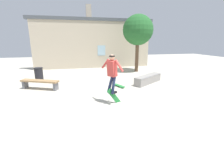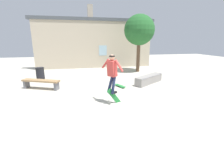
# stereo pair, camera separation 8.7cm
# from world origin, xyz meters

# --- Properties ---
(ground_plane) EXTENTS (40.00, 40.00, 0.00)m
(ground_plane) POSITION_xyz_m (0.00, 0.00, 0.00)
(ground_plane) COLOR #B2AD9E
(building_backdrop) EXTENTS (10.92, 0.52, 5.40)m
(building_backdrop) POSITION_xyz_m (-0.00, 9.27, 2.26)
(building_backdrop) COLOR #B7A88E
(building_backdrop) RESTS_ON ground_plane
(tree_right) EXTENTS (2.31, 2.31, 4.39)m
(tree_right) POSITION_xyz_m (3.11, 6.71, 3.21)
(tree_right) COLOR brown
(tree_right) RESTS_ON ground_plane
(park_bench) EXTENTS (1.99, 1.14, 0.48)m
(park_bench) POSITION_xyz_m (-3.44, 3.49, 0.36)
(park_bench) COLOR #99754C
(park_bench) RESTS_ON ground_plane
(skate_ledge) EXTENTS (2.08, 1.58, 0.48)m
(skate_ledge) POSITION_xyz_m (2.50, 3.33, 0.24)
(skate_ledge) COLOR gray
(skate_ledge) RESTS_ON ground_plane
(trash_bin) EXTENTS (0.53, 0.53, 0.82)m
(trash_bin) POSITION_xyz_m (-3.90, 5.36, 0.43)
(trash_bin) COLOR black
(trash_bin) RESTS_ON ground_plane
(skater) EXTENTS (0.68, 1.01, 1.51)m
(skater) POSITION_xyz_m (-0.22, 0.93, 1.34)
(skater) COLOR #B23833
(skateboard_flipping) EXTENTS (0.63, 0.28, 0.79)m
(skateboard_flipping) POSITION_xyz_m (-0.13, 0.91, 0.29)
(skateboard_flipping) COLOR #237F38
(skateboard_resting) EXTENTS (0.50, 0.78, 0.08)m
(skateboard_resting) POSITION_xyz_m (0.65, 2.99, 0.07)
(skateboard_resting) COLOR #237F38
(skateboard_resting) RESTS_ON ground_plane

